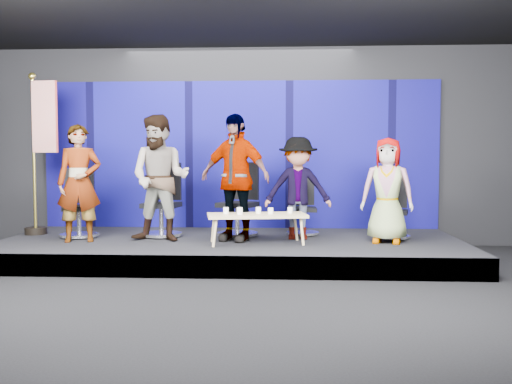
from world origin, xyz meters
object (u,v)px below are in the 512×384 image
at_px(panelist_c, 235,178).
at_px(panelist_e, 387,190).
at_px(chair_c, 239,212).
at_px(mug_e, 290,210).
at_px(panelist_a, 79,183).
at_px(chair_e, 393,218).
at_px(coffee_table, 257,216).
at_px(chair_a, 79,215).
at_px(panelist_d, 298,188).
at_px(mug_d, 271,211).
at_px(chair_b, 163,212).
at_px(mug_b, 240,211).
at_px(flag_stand, 41,149).
at_px(panelist_b, 160,178).
at_px(mug_c, 258,210).
at_px(mug_a, 226,211).

height_order(panelist_c, panelist_e, panelist_c).
height_order(chair_c, mug_e, chair_c).
xyz_separation_m(panelist_a, chair_e, (4.74, 0.61, -0.56)).
bearing_deg(coffee_table, chair_a, 169.17).
bearing_deg(panelist_c, chair_a, -164.05).
relative_size(panelist_d, mug_d, 17.22).
bearing_deg(chair_a, coffee_table, -27.00).
bearing_deg(panelist_e, chair_e, 82.67).
distance_m(chair_b, chair_e, 3.62).
distance_m(panelist_c, mug_b, 0.61).
bearing_deg(chair_a, mug_d, -26.30).
distance_m(panelist_d, flag_stand, 4.20).
relative_size(chair_a, panelist_b, 0.57).
distance_m(panelist_a, mug_c, 2.70).
height_order(chair_c, panelist_d, panelist_d).
relative_size(chair_a, panelist_e, 0.70).
bearing_deg(coffee_table, mug_d, 0.08).
distance_m(chair_b, panelist_e, 3.50).
xyz_separation_m(chair_e, coffee_table, (-2.09, -0.68, 0.09)).
xyz_separation_m(panelist_c, mug_a, (-0.10, -0.31, -0.47)).
bearing_deg(chair_e, panelist_a, -158.78).
relative_size(chair_c, chair_e, 1.23).
distance_m(panelist_b, panelist_d, 2.09).
distance_m(chair_e, mug_e, 1.71).
bearing_deg(flag_stand, mug_b, -7.28).
height_order(mug_c, mug_d, mug_c).
bearing_deg(mug_a, panelist_e, 5.65).
bearing_deg(panelist_a, chair_b, 12.82).
bearing_deg(chair_b, mug_b, -23.68).
xyz_separation_m(panelist_c, mug_c, (0.37, -0.21, -0.47)).
distance_m(chair_b, mug_b, 1.51).
height_order(mug_c, mug_e, mug_c).
bearing_deg(panelist_a, mug_b, -20.02).
bearing_deg(mug_c, panelist_d, 36.32).
height_order(chair_a, panelist_d, panelist_d).
xyz_separation_m(panelist_d, coffee_table, (-0.61, -0.51, -0.38)).
bearing_deg(panelist_a, chair_e, -8.81).
height_order(chair_a, mug_e, chair_a).
relative_size(coffee_table, mug_a, 15.97).
distance_m(mug_a, mug_c, 0.48).
distance_m(panelist_c, panelist_e, 2.26).
bearing_deg(mug_a, chair_a, 166.81).
relative_size(mug_a, flag_stand, 0.04).
bearing_deg(chair_c, panelist_d, 4.40).
bearing_deg(chair_c, panelist_c, -70.88).
height_order(mug_e, flag_stand, flag_stand).
xyz_separation_m(chair_b, panelist_e, (3.44, -0.47, 0.39)).
bearing_deg(coffee_table, chair_b, 155.88).
bearing_deg(panelist_e, panelist_d, -178.81).
relative_size(panelist_a, mug_c, 18.94).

